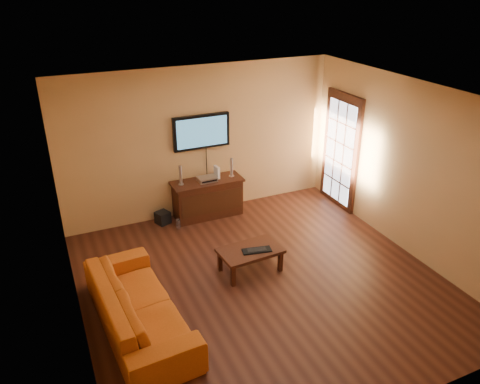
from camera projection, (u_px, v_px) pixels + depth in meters
ground_plane at (262, 281)px, 6.82m from camera, size 5.00×5.00×0.00m
room_walls at (245, 159)px, 6.61m from camera, size 5.00×5.00×5.00m
french_door at (340, 152)px, 8.68m from camera, size 0.07×1.02×2.22m
media_console at (208, 198)px, 8.52m from camera, size 1.29×0.49×0.70m
television at (202, 132)px, 8.18m from camera, size 1.03×0.08×0.61m
coffee_table at (250, 252)px, 6.93m from camera, size 0.95×0.61×0.37m
sofa at (138, 298)px, 5.77m from camera, size 0.81×2.29×0.88m
speaker_left at (181, 176)px, 8.15m from camera, size 0.10×0.10×0.35m
speaker_right at (232, 168)px, 8.49m from camera, size 0.10×0.10×0.35m
av_receiver at (207, 179)px, 8.35m from camera, size 0.33×0.24×0.08m
game_console at (217, 172)px, 8.44m from camera, size 0.07×0.17×0.23m
subwoofer at (163, 218)px, 8.35m from camera, size 0.29×0.29×0.22m
bottle at (178, 224)px, 8.16m from camera, size 0.07×0.07×0.21m
keyboard at (257, 250)px, 6.87m from camera, size 0.45×0.24×0.03m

